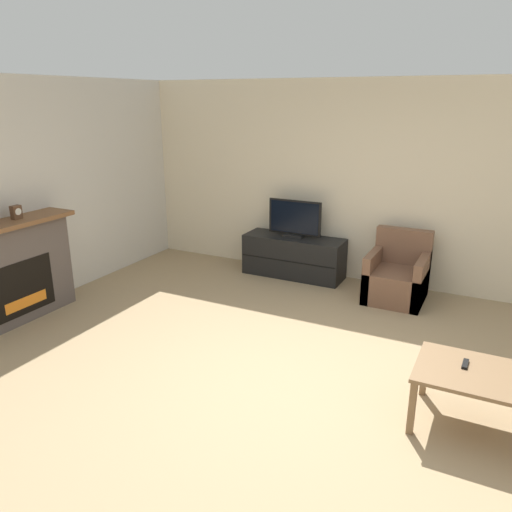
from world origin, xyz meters
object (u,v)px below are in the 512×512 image
Objects in this scene: mantel_clock at (16,212)px; armchair at (397,278)px; coffee_table at (476,379)px; fireplace at (12,271)px; remote at (465,364)px; tv_stand at (294,256)px; tv at (295,220)px.

armchair is (3.73, 2.45, -0.96)m from mantel_clock.
mantel_clock is 0.17× the size of coffee_table.
fireplace is 0.67m from mantel_clock.
armchair is 0.97× the size of coffee_table.
mantel_clock reaches higher than remote.
tv_stand is 1.61× the size of coffee_table.
remote is at bearing 142.41° from coffee_table.
fireplace is 4.74m from remote.
armchair is at bearing 114.33° from coffee_table.
tv is 5.10× the size of remote.
armchair is 2.60m from coffee_table.
tv_stand is 9.41× the size of remote.
mantel_clock is 0.11× the size of tv_stand.
tv is at bearing 172.14° from armchair.
tv_stand is at bearing 134.90° from coffee_table.
armchair is at bearing -7.94° from tv_stand.
tv_stand is (2.23, 2.66, -0.95)m from mantel_clock.
tv_stand is at bearing 51.36° from fireplace.
coffee_table is at bearing -36.05° from remote.
tv is at bearing -90.00° from tv_stand.
tv_stand is 3.53m from remote.
remote is at bearing -66.91° from armchair.
armchair is (1.50, -0.21, -0.54)m from tv.
fireplace is at bearing -174.70° from remote.
mantel_clock is 3.50m from tv.
mantel_clock is at bearing -178.95° from coffee_table.
armchair reaches higher than tv_stand.
fireplace reaches higher than armchair.
coffee_table is (4.80, 0.09, -0.82)m from mantel_clock.
armchair is 5.68× the size of remote.
fireplace is 1.08× the size of tv_stand.
remote is (0.98, -2.30, 0.21)m from armchair.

